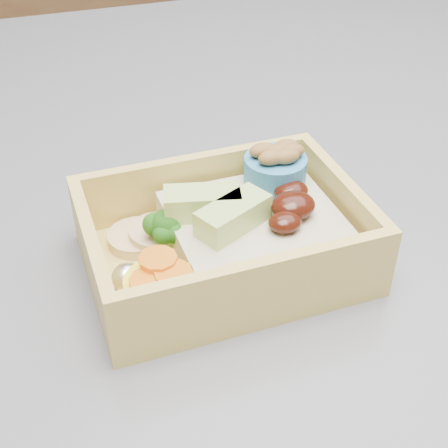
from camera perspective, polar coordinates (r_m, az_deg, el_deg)
name	(u,v)px	position (r m, az deg, el deg)	size (l,w,h in m)	color
bento_box	(231,235)	(0.38, 0.63, -0.99)	(0.17, 0.12, 0.06)	#D1B456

